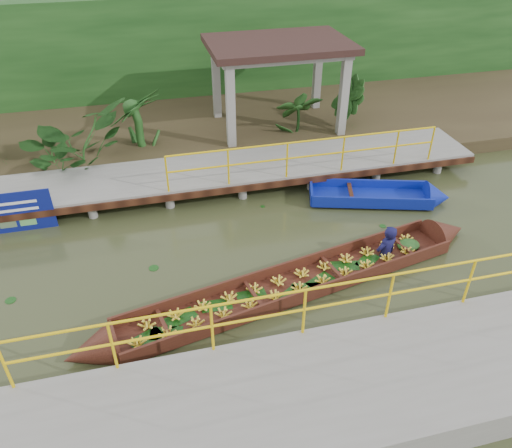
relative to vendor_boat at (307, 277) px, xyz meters
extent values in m
plane|color=#2E3319|center=(-1.55, 1.17, -0.21)|extent=(80.00, 80.00, 0.00)
cube|color=#332719|center=(-1.55, 8.67, 0.01)|extent=(30.00, 8.00, 0.45)
cube|color=gray|center=(-1.55, 4.67, 0.29)|extent=(16.00, 2.00, 0.15)
cube|color=black|center=(-1.55, 3.67, 0.21)|extent=(16.00, 0.12, 0.18)
cylinder|color=yellow|center=(1.20, 3.72, 1.36)|extent=(7.50, 0.05, 0.05)
cylinder|color=yellow|center=(1.20, 3.72, 0.91)|extent=(7.50, 0.05, 0.05)
cylinder|color=yellow|center=(1.20, 3.72, 0.86)|extent=(0.05, 0.05, 1.00)
cylinder|color=gray|center=(-5.55, 3.87, 0.01)|extent=(0.24, 0.24, 0.55)
cylinder|color=gray|center=(-5.55, 5.47, 0.01)|extent=(0.24, 0.24, 0.55)
cylinder|color=gray|center=(-3.55, 3.87, 0.01)|extent=(0.24, 0.24, 0.55)
cylinder|color=gray|center=(-3.55, 5.47, 0.01)|extent=(0.24, 0.24, 0.55)
cylinder|color=gray|center=(-1.55, 3.87, 0.01)|extent=(0.24, 0.24, 0.55)
cylinder|color=gray|center=(-1.55, 5.47, 0.01)|extent=(0.24, 0.24, 0.55)
cylinder|color=gray|center=(0.45, 3.87, 0.01)|extent=(0.24, 0.24, 0.55)
cylinder|color=gray|center=(0.45, 5.47, 0.01)|extent=(0.24, 0.24, 0.55)
cylinder|color=gray|center=(2.45, 3.87, 0.01)|extent=(0.24, 0.24, 0.55)
cylinder|color=gray|center=(2.45, 5.47, 0.01)|extent=(0.24, 0.24, 0.55)
cylinder|color=gray|center=(4.45, 3.87, 0.01)|extent=(0.24, 0.24, 0.55)
cylinder|color=gray|center=(4.45, 5.47, 0.01)|extent=(0.24, 0.24, 0.55)
cylinder|color=gray|center=(-1.55, 3.87, 0.01)|extent=(0.24, 0.24, 0.55)
cube|color=gray|center=(-0.55, -3.03, 0.09)|extent=(18.00, 2.40, 0.70)
cylinder|color=yellow|center=(-0.55, -1.88, 1.44)|extent=(10.00, 0.05, 0.05)
cylinder|color=yellow|center=(-0.55, -1.88, 0.99)|extent=(10.00, 0.05, 0.05)
cylinder|color=yellow|center=(-0.55, -1.88, 0.94)|extent=(0.05, 0.05, 1.00)
cube|color=gray|center=(-0.35, 6.27, 1.39)|extent=(0.25, 0.25, 2.80)
cube|color=gray|center=(3.25, 6.27, 1.39)|extent=(0.25, 0.25, 2.80)
cube|color=gray|center=(-0.35, 8.67, 1.39)|extent=(0.25, 0.25, 2.80)
cube|color=gray|center=(3.25, 8.67, 1.39)|extent=(0.25, 0.25, 2.80)
cube|color=gray|center=(1.45, 7.47, 2.69)|extent=(4.00, 2.60, 0.12)
cube|color=black|center=(1.45, 7.47, 2.89)|extent=(4.40, 3.00, 0.20)
cube|color=#143912|center=(-1.55, 11.17, 1.79)|extent=(30.00, 0.80, 4.00)
cube|color=#34160E|center=(-0.30, -0.06, -0.15)|extent=(7.74, 2.54, 0.06)
cube|color=#34160E|center=(-0.40, 0.41, -0.02)|extent=(7.55, 1.66, 0.33)
cube|color=#34160E|center=(-0.20, -0.53, -0.02)|extent=(7.55, 1.66, 0.33)
cone|color=#34160E|center=(-4.49, -0.95, -0.08)|extent=(1.13, 1.10, 0.92)
cone|color=#34160E|center=(3.89, 0.83, -0.08)|extent=(1.13, 1.10, 0.92)
ellipsoid|color=#143912|center=(2.72, 0.58, -0.06)|extent=(0.62, 0.53, 0.25)
imported|color=#11103D|center=(2.06, 0.44, 0.67)|extent=(0.66, 0.53, 1.59)
cube|color=#0D1D93|center=(2.78, 2.85, -0.11)|extent=(3.34, 1.85, 0.11)
cube|color=#0D1D93|center=(2.92, 3.31, 0.02)|extent=(3.09, 0.99, 0.32)
cube|color=#0D1D93|center=(2.64, 2.39, 0.02)|extent=(3.09, 0.99, 0.32)
cube|color=#0D1D93|center=(1.24, 3.31, 0.02)|extent=(0.34, 0.94, 0.32)
cone|color=#0D1D93|center=(4.51, 2.33, -0.04)|extent=(0.87, 1.04, 0.90)
cube|color=black|center=(2.27, 3.00, 0.07)|extent=(0.38, 0.95, 0.05)
imported|color=#143912|center=(-5.05, 6.47, 0.98)|extent=(1.19, 1.19, 1.49)
imported|color=#143912|center=(-3.05, 6.47, 0.98)|extent=(1.19, 1.19, 1.49)
imported|color=#143912|center=(1.95, 6.47, 0.98)|extent=(1.19, 1.19, 1.49)
imported|color=#143912|center=(3.45, 6.47, 0.98)|extent=(1.19, 1.19, 1.49)
camera|label=1|loc=(-3.05, -7.68, 7.02)|focal=35.00mm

